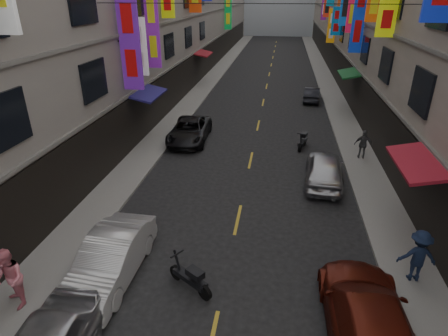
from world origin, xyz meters
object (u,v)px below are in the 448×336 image
(car_right_mid, at_px, (324,169))
(scooter_crossing, at_px, (191,278))
(car_left_mid, at_px, (111,258))
(car_right_far, at_px, (312,94))
(scooter_far_right, at_px, (303,141))
(car_left_far, at_px, (190,130))
(car_right_near, at_px, (369,321))
(pedestrian_rfar, at_px, (363,144))
(pedestrian_lfar, at_px, (9,279))
(pedestrian_rnear, at_px, (418,256))

(car_right_mid, bearing_deg, scooter_crossing, 64.49)
(car_left_mid, relative_size, car_right_far, 1.25)
(scooter_far_right, relative_size, car_left_far, 0.37)
(car_left_mid, bearing_deg, car_right_near, -9.50)
(scooter_far_right, bearing_deg, pedestrian_rfar, 171.72)
(pedestrian_lfar, xyz_separation_m, pedestrian_rnear, (11.74, 2.93, -0.07))
(car_right_near, bearing_deg, pedestrian_lfar, 0.48)
(car_left_mid, relative_size, pedestrian_rfar, 2.78)
(car_right_mid, xyz_separation_m, pedestrian_lfar, (-9.52, -9.54, 0.34))
(car_left_far, relative_size, car_right_near, 0.91)
(car_left_mid, xyz_separation_m, pedestrian_rnear, (9.53, 1.24, 0.27))
(car_right_near, relative_size, car_right_mid, 1.21)
(scooter_far_right, relative_size, pedestrian_rfar, 1.11)
(scooter_far_right, bearing_deg, car_left_far, 13.65)
(scooter_crossing, bearing_deg, scooter_far_right, 16.80)
(scooter_crossing, relative_size, pedestrian_rnear, 0.88)
(car_right_near, height_order, car_right_mid, car_right_near)
(pedestrian_lfar, bearing_deg, car_right_mid, 84.09)
(car_right_far, distance_m, pedestrian_rnear, 21.86)
(pedestrian_lfar, bearing_deg, pedestrian_rnear, 53.03)
(scooter_far_right, bearing_deg, car_right_near, 109.41)
(scooter_far_right, relative_size, car_left_mid, 0.40)
(pedestrian_lfar, distance_m, pedestrian_rnear, 12.10)
(pedestrian_rnear, relative_size, pedestrian_rfar, 1.11)
(car_right_far, xyz_separation_m, pedestrian_lfar, (-9.82, -24.70, 0.49))
(car_left_far, bearing_deg, car_right_far, 50.90)
(scooter_far_right, height_order, car_left_far, car_left_far)
(car_left_far, height_order, pedestrian_rfar, pedestrian_rfar)
(car_right_mid, bearing_deg, scooter_far_right, -74.67)
(car_left_mid, xyz_separation_m, pedestrian_lfar, (-2.21, -1.69, 0.34))
(car_right_near, distance_m, pedestrian_rnear, 3.26)
(car_right_near, relative_size, pedestrian_lfar, 2.74)
(car_right_mid, bearing_deg, car_right_near, 96.64)
(car_right_near, relative_size, pedestrian_rfar, 3.28)
(scooter_far_right, height_order, car_right_near, car_right_near)
(car_right_mid, height_order, car_right_far, car_right_mid)
(pedestrian_rfar, bearing_deg, pedestrian_rnear, 91.82)
(scooter_crossing, xyz_separation_m, car_right_mid, (4.68, 8.01, 0.30))
(car_right_near, relative_size, car_right_far, 1.48)
(pedestrian_rfar, bearing_deg, car_right_far, -78.24)
(car_left_mid, bearing_deg, car_right_far, 72.55)
(car_right_far, relative_size, pedestrian_lfar, 1.85)
(pedestrian_rnear, bearing_deg, pedestrian_lfar, 13.34)
(scooter_far_right, xyz_separation_m, car_right_far, (1.13, 10.75, 0.14))
(car_right_far, bearing_deg, scooter_crossing, 83.28)
(car_right_far, distance_m, pedestrian_rfar, 12.24)
(pedestrian_rnear, bearing_deg, car_left_mid, 6.72)
(scooter_crossing, bearing_deg, pedestrian_lfar, 141.52)
(scooter_far_right, relative_size, pedestrian_rnear, 1.00)
(scooter_crossing, height_order, car_right_near, car_right_near)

